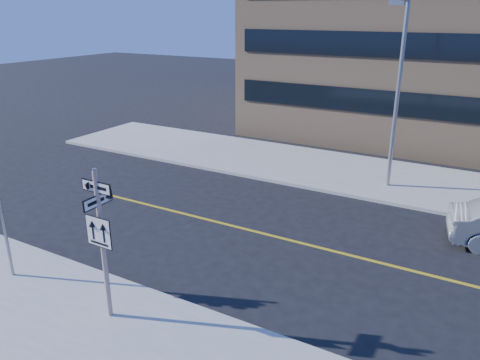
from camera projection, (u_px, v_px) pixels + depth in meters
The scene contains 3 objects.
ground at pixel (170, 276), 14.39m from camera, with size 120.00×120.00×0.00m, color black.
sign_pole at pixel (101, 237), 11.50m from camera, with size 0.92×0.92×4.06m.
streetlight_a at pixel (398, 84), 19.67m from camera, with size 0.55×2.25×8.00m.
Camera 1 is at (8.09, -9.79, 7.68)m, focal length 35.00 mm.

